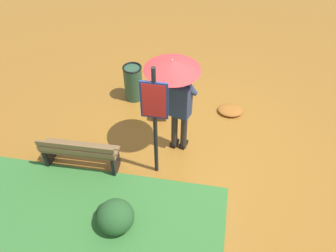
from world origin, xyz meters
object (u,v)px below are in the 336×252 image
Objects in this scene: trash_bin at (133,83)px; info_sign_post at (155,112)px; person_with_umbrella at (176,84)px; handbag at (159,115)px; park_bench at (80,153)px.

info_sign_post is at bearing 114.44° from trash_bin.
person_with_umbrella is 1.66m from handbag.
park_bench is at bearing 27.04° from person_with_umbrella.
handbag is (0.45, -0.72, -1.42)m from person_with_umbrella.
park_bench is at bearing 78.02° from trash_bin.
person_with_umbrella is 2.10m from trash_bin.
park_bench reaches higher than handbag.
person_with_umbrella reaches higher than park_bench.
person_with_umbrella is at bearing -152.96° from park_bench.
trash_bin is at bearing -42.12° from handbag.
trash_bin reaches higher than park_bench.
park_bench is 1.68× the size of trash_bin.
park_bench is (1.37, 0.16, -1.04)m from info_sign_post.
person_with_umbrella is 1.46× the size of park_bench.
person_with_umbrella is 0.89× the size of info_sign_post.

